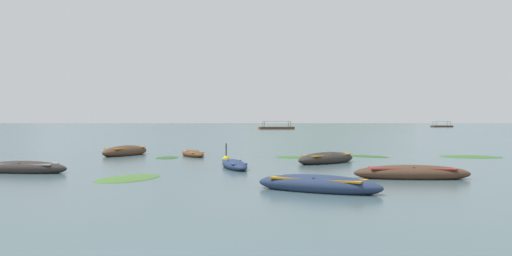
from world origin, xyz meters
TOP-DOWN VIEW (x-y plane):
  - ground_plane at (0.00, 1500.00)m, footprint 6000.00×6000.00m
  - mountain_1 at (-429.70, 2000.69)m, footprint 1131.02×1131.02m
  - mountain_2 at (191.63, 2033.32)m, footprint 1023.14×1023.14m
  - rowboat_0 at (0.66, 17.23)m, footprint 1.79×3.76m
  - rowboat_1 at (-6.65, 25.83)m, footprint 2.67×4.36m
  - rowboat_2 at (7.39, 13.21)m, footprint 4.24×1.45m
  - rowboat_3 at (-7.74, 14.98)m, footprint 3.81×1.52m
  - rowboat_4 at (3.65, 9.71)m, footprint 4.00×2.77m
  - rowboat_5 at (5.10, 20.19)m, footprint 3.77×3.77m
  - rowboat_6 at (-2.34, 25.03)m, footprint 2.22×3.22m
  - ferry_0 at (71.99, 199.79)m, footprint 9.08×5.08m
  - ferry_1 at (4.74, 140.42)m, footprint 10.36×4.98m
  - mooring_buoy at (-0.03, 21.29)m, footprint 0.40×0.40m
  - weed_patch_0 at (3.40, 24.21)m, footprint 1.89×1.84m
  - weed_patch_1 at (14.09, 24.76)m, footprint 3.79×3.01m
  - weed_patch_2 at (-3.63, 23.62)m, footprint 1.28×2.03m
  - weed_patch_5 at (-2.91, 12.94)m, footprint 2.77×3.61m
  - weed_patch_6 at (8.04, 25.01)m, footprint 3.15×3.08m

SIDE VIEW (x-z plane):
  - ground_plane at x=0.00m, z-range 0.00..0.00m
  - weed_patch_0 at x=3.40m, z-range -0.07..0.07m
  - weed_patch_1 at x=14.09m, z-range -0.07..0.07m
  - weed_patch_2 at x=-3.63m, z-range -0.07..0.07m
  - weed_patch_5 at x=-2.91m, z-range -0.07..0.07m
  - weed_patch_6 at x=8.04m, z-range -0.07..0.07m
  - mooring_buoy at x=-0.03m, z-range -0.43..0.63m
  - rowboat_6 at x=-2.34m, z-range -0.08..0.38m
  - rowboat_0 at x=0.66m, z-range -0.09..0.38m
  - rowboat_3 at x=-7.74m, z-range -0.11..0.49m
  - rowboat_4 at x=3.65m, z-range -0.12..0.50m
  - rowboat_2 at x=7.39m, z-range -0.12..0.50m
  - rowboat_5 at x=5.10m, z-range -0.13..0.56m
  - rowboat_1 at x=-6.65m, z-range -0.15..0.62m
  - ferry_1 at x=4.74m, z-range -0.82..1.71m
  - ferry_0 at x=71.99m, z-range -0.82..1.71m
  - mountain_2 at x=191.63m, z-range 0.00..261.35m
  - mountain_1 at x=-429.70m, z-range 0.00..324.13m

